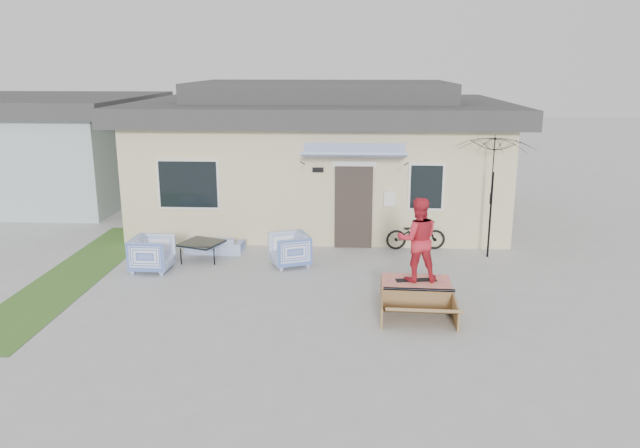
# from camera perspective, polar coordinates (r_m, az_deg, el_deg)

# --- Properties ---
(ground) EXTENTS (90.00, 90.00, 0.00)m
(ground) POSITION_cam_1_polar(r_m,az_deg,el_deg) (11.77, -1.97, -8.34)
(ground) COLOR #AAAAAA
(ground) RESTS_ON ground
(grass_strip) EXTENTS (1.40, 8.00, 0.01)m
(grass_strip) POSITION_cam_1_polar(r_m,az_deg,el_deg) (14.93, -21.59, -4.33)
(grass_strip) COLOR #396527
(grass_strip) RESTS_ON ground
(house) EXTENTS (10.80, 8.49, 4.10)m
(house) POSITION_cam_1_polar(r_m,az_deg,el_deg) (18.99, 0.14, 6.60)
(house) COLOR beige
(house) RESTS_ON ground
(neighbor_house) EXTENTS (8.60, 7.60, 3.50)m
(neighbor_house) POSITION_cam_1_polar(r_m,az_deg,el_deg) (23.92, -25.75, 6.45)
(neighbor_house) COLOR #A0B4BA
(neighbor_house) RESTS_ON ground
(loveseat) EXTENTS (1.46, 0.51, 0.56)m
(loveseat) POSITION_cam_1_polar(r_m,az_deg,el_deg) (15.63, -9.66, -1.59)
(loveseat) COLOR #3E60BF
(loveseat) RESTS_ON ground
(armchair_left) EXTENTS (0.83, 0.88, 0.88)m
(armchair_left) POSITION_cam_1_polar(r_m,az_deg,el_deg) (14.53, -15.19, -2.50)
(armchair_left) COLOR #3E60BF
(armchair_left) RESTS_ON ground
(armchair_right) EXTENTS (1.03, 1.06, 0.84)m
(armchair_right) POSITION_cam_1_polar(r_m,az_deg,el_deg) (14.39, -2.83, -2.23)
(armchair_right) COLOR #3E60BF
(armchair_right) RESTS_ON ground
(coffee_table) EXTENTS (1.13, 1.13, 0.44)m
(coffee_table) POSITION_cam_1_polar(r_m,az_deg,el_deg) (15.13, -10.85, -2.45)
(coffee_table) COLOR black
(coffee_table) RESTS_ON ground
(bicycle) EXTENTS (1.54, 0.65, 0.96)m
(bicycle) POSITION_cam_1_polar(r_m,az_deg,el_deg) (15.80, 8.82, -0.63)
(bicycle) COLOR black
(bicycle) RESTS_ON ground
(patio_umbrella) EXTENTS (1.94, 1.81, 2.20)m
(patio_umbrella) POSITION_cam_1_polar(r_m,az_deg,el_deg) (15.27, 15.58, 3.36)
(patio_umbrella) COLOR black
(patio_umbrella) RESTS_ON ground
(skate_ramp) EXTENTS (1.41, 1.84, 0.45)m
(skate_ramp) POSITION_cam_1_polar(r_m,az_deg,el_deg) (12.37, 8.79, -6.22)
(skate_ramp) COLOR olive
(skate_ramp) RESTS_ON ground
(skateboard) EXTENTS (0.82, 0.31, 0.05)m
(skateboard) POSITION_cam_1_polar(r_m,az_deg,el_deg) (12.33, 8.83, -5.07)
(skateboard) COLOR black
(skateboard) RESTS_ON skate_ramp
(skater) EXTENTS (0.85, 0.68, 1.65)m
(skater) POSITION_cam_1_polar(r_m,az_deg,el_deg) (12.07, 8.98, -1.27)
(skater) COLOR red
(skater) RESTS_ON skateboard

